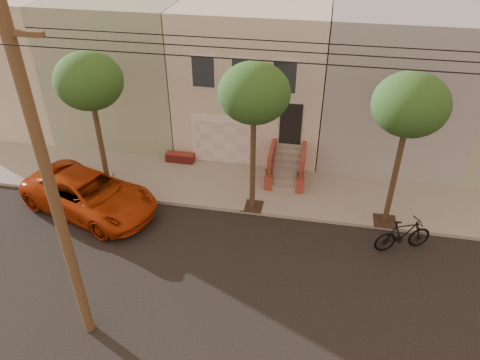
# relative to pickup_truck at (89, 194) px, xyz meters

# --- Properties ---
(ground) EXTENTS (90.00, 90.00, 0.00)m
(ground) POSITION_rel_pickup_truck_xyz_m (5.69, -2.56, -0.83)
(ground) COLOR black
(ground) RESTS_ON ground
(sidewalk) EXTENTS (40.00, 3.70, 0.15)m
(sidewalk) POSITION_rel_pickup_truck_xyz_m (5.69, 2.79, -0.76)
(sidewalk) COLOR gray
(sidewalk) RESTS_ON ground
(house_row) EXTENTS (33.10, 11.70, 7.00)m
(house_row) POSITION_rel_pickup_truck_xyz_m (5.69, 8.63, 2.81)
(house_row) COLOR beige
(house_row) RESTS_ON sidewalk
(tree_left) EXTENTS (2.70, 2.57, 6.30)m
(tree_left) POSITION_rel_pickup_truck_xyz_m (0.19, 1.34, 4.43)
(tree_left) COLOR #2D2116
(tree_left) RESTS_ON sidewalk
(tree_mid) EXTENTS (2.70, 2.57, 6.30)m
(tree_mid) POSITION_rel_pickup_truck_xyz_m (6.69, 1.34, 4.43)
(tree_mid) COLOR #2D2116
(tree_mid) RESTS_ON sidewalk
(tree_right) EXTENTS (2.70, 2.57, 6.30)m
(tree_right) POSITION_rel_pickup_truck_xyz_m (12.19, 1.34, 4.43)
(tree_right) COLOR #2D2116
(tree_right) RESTS_ON sidewalk
(pickup_truck) EXTENTS (6.55, 4.53, 1.66)m
(pickup_truck) POSITION_rel_pickup_truck_xyz_m (0.00, 0.00, 0.00)
(pickup_truck) COLOR #AA330A
(pickup_truck) RESTS_ON ground
(motorcycle) EXTENTS (2.35, 1.44, 1.37)m
(motorcycle) POSITION_rel_pickup_truck_xyz_m (12.68, -0.09, -0.15)
(motorcycle) COLOR black
(motorcycle) RESTS_ON ground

